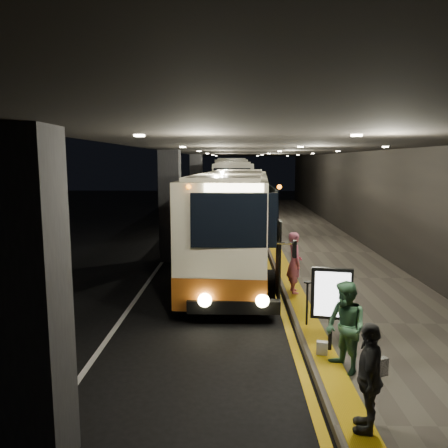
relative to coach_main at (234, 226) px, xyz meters
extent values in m
plane|color=black|center=(-1.03, -2.34, -1.67)|extent=(90.00, 90.00, 0.00)
cube|color=silver|center=(-2.83, 2.66, -1.66)|extent=(0.12, 50.00, 0.01)
cube|color=gold|center=(1.32, 2.66, -1.66)|extent=(0.18, 50.00, 0.01)
cube|color=#514C44|center=(3.72, 2.66, -1.59)|extent=(4.50, 50.00, 0.15)
cube|color=gold|center=(1.82, 2.66, -1.51)|extent=(0.50, 50.00, 0.01)
cube|color=black|center=(5.97, 2.66, 1.33)|extent=(0.10, 50.00, 6.00)
cube|color=black|center=(-2.53, -10.34, 0.53)|extent=(0.80, 0.80, 4.40)
cube|color=black|center=(-2.53, 1.66, 0.53)|extent=(0.80, 0.80, 4.40)
cube|color=black|center=(-2.53, 13.66, 0.53)|extent=(0.80, 0.80, 4.40)
cube|color=black|center=(1.47, 2.66, 2.93)|extent=(9.00, 50.00, 0.40)
cube|color=beige|center=(0.00, 0.02, 0.25)|extent=(2.98, 11.09, 3.11)
cube|color=#964515|center=(0.00, 0.02, -0.89)|extent=(3.00, 11.11, 0.82)
cube|color=black|center=(0.00, -5.49, 0.94)|extent=(2.01, 0.19, 1.28)
cube|color=black|center=(0.00, -5.41, -1.16)|extent=(2.25, 0.39, 0.32)
cylinder|color=black|center=(-1.02, -3.45, -1.21)|extent=(0.26, 0.91, 0.91)
cylinder|color=black|center=(1.02, -3.45, -1.21)|extent=(0.26, 0.91, 0.91)
cylinder|color=black|center=(-1.02, 3.68, -1.21)|extent=(0.26, 0.91, 0.91)
cylinder|color=black|center=(1.02, 3.68, -1.21)|extent=(0.26, 0.91, 0.91)
sphere|color=#FFEAA5|center=(-0.69, -5.50, -0.98)|extent=(0.33, 0.33, 0.33)
sphere|color=#FFEAA5|center=(0.69, -5.50, -0.98)|extent=(0.33, 0.33, 0.33)
cube|color=#FFF2BF|center=(0.00, -5.50, 1.70)|extent=(1.37, 0.14, 0.20)
cube|color=beige|center=(-0.13, 16.64, 0.43)|extent=(2.60, 11.99, 3.39)
cube|color=#964515|center=(-0.13, 16.64, -0.82)|extent=(2.62, 12.01, 0.90)
cube|color=black|center=(-0.13, 10.63, 1.17)|extent=(2.19, 0.08, 1.40)
cube|color=black|center=(-0.13, 10.71, -1.12)|extent=(2.45, 0.27, 0.35)
cylinder|color=black|center=(-1.26, 12.85, -1.17)|extent=(0.28, 1.00, 1.00)
cylinder|color=black|center=(0.99, 12.85, -1.17)|extent=(0.28, 1.00, 1.00)
cylinder|color=black|center=(-1.26, 20.63, -1.17)|extent=(0.28, 1.00, 1.00)
cylinder|color=black|center=(0.99, 20.63, -1.17)|extent=(0.28, 1.00, 1.00)
cube|color=beige|center=(-0.05, 26.58, 0.58)|extent=(3.08, 12.91, 3.64)
cube|color=#964515|center=(-0.05, 26.58, -0.76)|extent=(3.10, 12.93, 0.96)
cube|color=black|center=(-0.05, 20.13, 1.38)|extent=(2.35, 0.13, 1.50)
cube|color=black|center=(-0.05, 20.21, -1.08)|extent=(2.63, 0.33, 0.37)
cylinder|color=black|center=(-1.27, 22.52, -1.13)|extent=(0.30, 1.07, 1.07)
cylinder|color=black|center=(1.17, 22.52, -1.13)|extent=(0.30, 1.07, 1.07)
cylinder|color=black|center=(-1.27, 30.86, -1.13)|extent=(0.30, 1.07, 1.07)
cylinder|color=black|center=(1.17, 30.86, -1.13)|extent=(0.30, 1.07, 1.07)
imported|color=#DA6586|center=(1.77, -3.10, -0.62)|extent=(0.48, 0.69, 1.79)
imported|color=#427855|center=(2.04, -7.91, -0.68)|extent=(0.78, 0.94, 1.68)
imported|color=#414345|center=(1.92, -9.68, -0.71)|extent=(0.73, 1.04, 1.61)
cube|color=black|center=(2.64, -8.08, -1.35)|extent=(0.30, 0.21, 0.33)
cube|color=#B3B0A8|center=(1.77, -7.24, -1.38)|extent=(0.24, 0.18, 0.27)
cylinder|color=black|center=(1.97, -7.02, -1.18)|extent=(0.08, 0.08, 0.67)
cube|color=black|center=(1.97, -7.02, -0.32)|extent=(0.81, 0.26, 1.05)
cube|color=white|center=(1.97, -7.08, -0.32)|extent=(0.68, 0.15, 0.91)
cylinder|color=black|center=(1.72, -5.66, -1.00)|extent=(0.05, 0.05, 1.04)
camera|label=1|loc=(0.01, -15.51, 2.31)|focal=35.00mm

